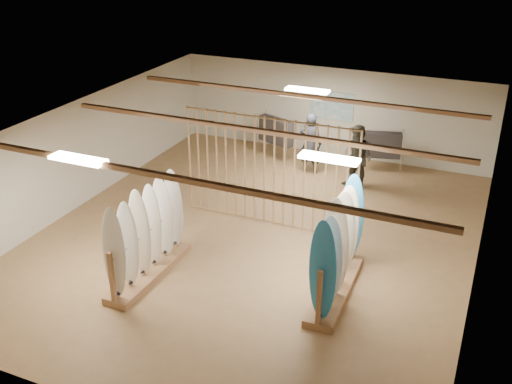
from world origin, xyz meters
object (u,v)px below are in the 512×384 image
at_px(rack_right, 337,262).
at_px(shopper_a, 311,139).
at_px(rack_left, 147,247).
at_px(clothing_rack_b, 381,145).
at_px(clothing_rack_a, 276,131).
at_px(shopper_b, 358,154).

xyz_separation_m(rack_right, shopper_a, (-2.52, 5.77, 0.30)).
xyz_separation_m(rack_left, rack_right, (3.86, 0.96, 0.03)).
bearing_deg(clothing_rack_b, rack_left, -128.13).
relative_size(rack_left, rack_right, 0.95).
bearing_deg(rack_right, clothing_rack_a, 118.97).
relative_size(rack_right, clothing_rack_a, 1.93).
height_order(rack_right, shopper_a, rack_right).
relative_size(rack_right, shopper_b, 1.29).
bearing_deg(shopper_b, clothing_rack_a, 179.01).
xyz_separation_m(clothing_rack_b, shopper_b, (-0.34, -1.46, 0.18)).
distance_m(clothing_rack_b, shopper_a, 2.10).
distance_m(rack_left, clothing_rack_a, 7.37).
bearing_deg(shopper_a, clothing_rack_a, -27.40).
distance_m(clothing_rack_a, shopper_a, 1.50).
height_order(rack_left, rack_right, rack_right).
xyz_separation_m(rack_right, clothing_rack_a, (-3.87, 6.41, 0.17)).
height_order(rack_right, shopper_b, rack_right).
distance_m(rack_right, clothing_rack_a, 7.49).
bearing_deg(shopper_a, rack_left, 76.77).
bearing_deg(clothing_rack_b, clothing_rack_a, 168.77).
bearing_deg(shopper_b, clothing_rack_b, 99.12).
xyz_separation_m(clothing_rack_a, clothing_rack_b, (3.26, 0.21, -0.05)).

